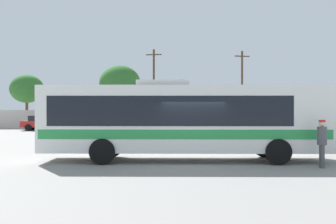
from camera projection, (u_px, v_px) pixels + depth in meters
ground_plane at (176, 142)px, 26.94m from camera, size 300.00×300.00×0.00m
perimeter_wall at (166, 119)px, 43.99m from camera, size 80.00×0.30×1.96m
coach_bus_white_green at (181, 118)px, 17.41m from camera, size 12.14×3.24×3.43m
attendant_by_bus_door at (322, 141)px, 15.38m from camera, size 0.41×0.41×1.81m
parked_car_leftmost_red at (43, 122)px, 40.03m from camera, size 4.24×2.22×1.44m
parked_car_second_silver at (114, 122)px, 41.25m from camera, size 4.44×2.18×1.53m
parked_car_third_black at (169, 122)px, 41.08m from camera, size 4.65×2.18×1.42m
parked_car_rightmost_maroon at (228, 122)px, 41.13m from camera, size 4.46×2.00×1.51m
utility_pole_near at (242, 87)px, 46.79m from camera, size 1.79×0.45×8.72m
utility_pole_far at (154, 87)px, 46.59m from camera, size 1.77×0.59×8.88m
roadside_tree_left at (27, 89)px, 46.71m from camera, size 3.82×3.82×6.01m
roadside_tree_midleft at (120, 83)px, 48.25m from camera, size 4.86×4.86×7.23m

